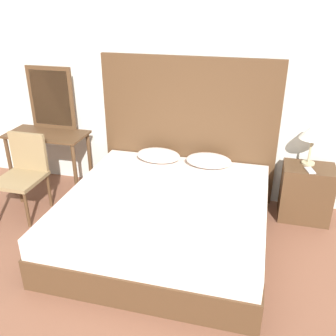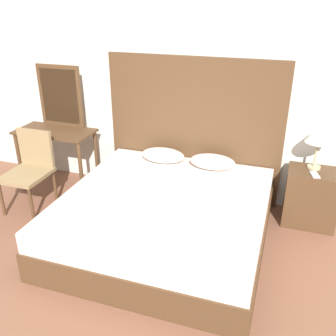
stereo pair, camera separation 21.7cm
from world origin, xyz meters
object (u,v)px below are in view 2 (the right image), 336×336
Objects in this scene: phone_on_bed at (178,193)px; table_lamp at (319,136)px; nightstand at (311,197)px; vanity_desk at (56,142)px; bed at (165,218)px; phone_on_nightstand at (315,175)px; chair at (30,166)px.

phone_on_bed is 0.37× the size of table_lamp.
nightstand is 2.93m from vanity_desk.
bed is 11.81× the size of phone_on_nightstand.
vanity_desk reaches higher than nightstand.
phone_on_bed is 1.78m from vanity_desk.
phone_on_nightstand is at bearing 26.98° from bed.
phone_on_bed is 0.18× the size of vanity_desk.
vanity_desk is (-2.91, -0.12, 0.30)m from nightstand.
table_lamp is at bearing 12.99° from chair.
chair reaches higher than nightstand.
nightstand is 0.69× the size of chair.
phone_on_nightstand is at bearing -87.56° from table_lamp.
nightstand is at bearing 83.40° from phone_on_nightstand.
nightstand is at bearing 29.92° from bed.
nightstand reaches higher than phone_on_bed.
table_lamp reaches higher than vanity_desk.
phone_on_bed is 1.34m from phone_on_nightstand.
phone_on_bed reaches higher than bed.
chair reaches higher than phone_on_bed.
chair is at bearing -168.48° from nightstand.
vanity_desk is at bearing -177.64° from nightstand.
table_lamp reaches higher than chair.
vanity_desk is at bearing 87.21° from chair.
phone_on_nightstand is 0.19× the size of chair.
vanity_desk is at bearing 158.03° from bed.
nightstand is at bearing -76.48° from table_lamp.
phone_on_nightstand reaches higher than phone_on_bed.
table_lamp is (1.30, 0.84, 0.70)m from bed.
phone_on_nightstand is at bearing 9.79° from chair.
phone_on_bed is (0.10, 0.10, 0.25)m from bed.
chair is (-0.02, -0.48, -0.11)m from vanity_desk.
chair reaches higher than vanity_desk.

